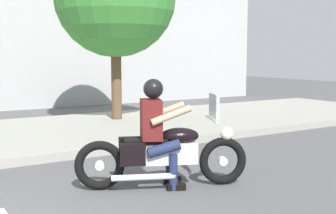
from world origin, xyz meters
The scene contains 2 objects.
motorcycle centered at (2.25, 0.74, 0.46)m, with size 2.17×1.05×1.24m.
rider centered at (2.18, 0.78, 0.83)m, with size 0.75×0.69×1.45m.
Camera 1 is at (-0.61, -4.07, 1.75)m, focal length 46.25 mm.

